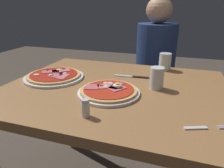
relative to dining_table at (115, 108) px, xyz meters
name	(u,v)px	position (x,y,z in m)	size (l,w,h in m)	color
dining_table	(115,108)	(0.00, 0.00, 0.00)	(1.06, 0.86, 0.74)	olive
pizza_foreground	(109,91)	(0.00, -0.09, 0.13)	(0.28, 0.28, 0.05)	white
pizza_across_left	(54,76)	(-0.35, 0.01, 0.13)	(0.32, 0.32, 0.03)	white
water_glass_near	(157,79)	(0.19, 0.04, 0.17)	(0.06, 0.06, 0.10)	silver
water_glass_far	(165,63)	(0.21, 0.36, 0.17)	(0.07, 0.07, 0.10)	silver
fork	(204,128)	(0.38, -0.26, 0.12)	(0.15, 0.07, 0.00)	silver
knife	(134,77)	(0.06, 0.16, 0.12)	(0.20, 0.03, 0.01)	silver
salt_shaker	(86,108)	(-0.01, -0.31, 0.15)	(0.03, 0.03, 0.07)	white
diner_person	(154,74)	(0.10, 0.80, -0.06)	(0.32, 0.32, 1.18)	black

